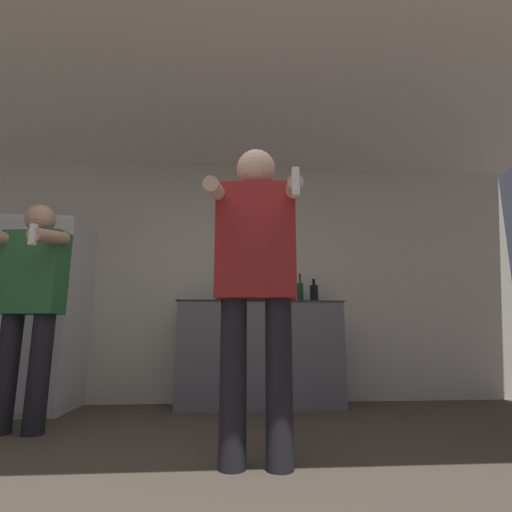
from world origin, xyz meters
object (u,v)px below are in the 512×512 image
Objects in this scene: refrigerator at (44,314)px; person_woman_foreground at (256,274)px; bottle_short_whiskey at (300,292)px; bottle_amber_bourbon at (226,289)px; person_man_side at (30,297)px; bottle_green_wine at (314,293)px.

refrigerator is 1.01× the size of person_woman_foreground.
bottle_amber_bourbon is (-0.76, 0.00, 0.03)m from bottle_short_whiskey.
bottle_short_whiskey is at bearing 25.46° from person_man_side.
person_man_side is (0.28, -0.90, 0.07)m from refrigerator.
bottle_green_wine is 2.54m from person_man_side.
person_man_side reaches higher than bottle_green_wine.
bottle_green_wine is 0.16× the size of person_woman_foreground.
person_man_side is at bearing -155.94° from bottle_green_wine.
refrigerator is 0.94m from person_man_side.
refrigerator is at bearing -176.78° from bottle_short_whiskey.
person_man_side is at bearing -143.75° from bottle_amber_bourbon.
bottle_amber_bourbon is 1.76m from person_man_side.
bottle_short_whiskey is at bearing 180.00° from bottle_green_wine.
person_man_side reaches higher than bottle_short_whiskey.
refrigerator is 2.61m from bottle_green_wine.
person_woman_foreground reaches higher than person_man_side.
bottle_short_whiskey is 0.89× the size of bottle_amber_bourbon.
bottle_amber_bourbon is 0.91m from bottle_green_wine.
bottle_amber_bourbon reaches higher than bottle_green_wine.
bottle_amber_bourbon reaches higher than bottle_short_whiskey.
bottle_amber_bourbon is 0.20× the size of person_woman_foreground.
person_man_side reaches higher than bottle_amber_bourbon.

